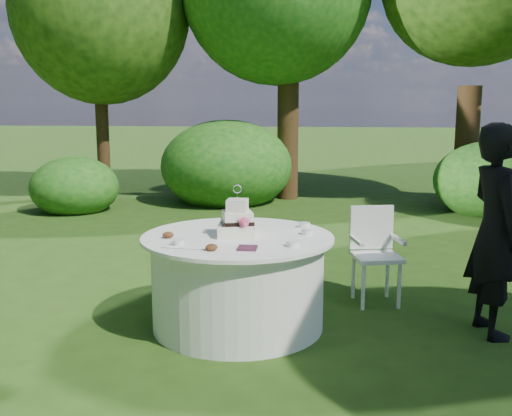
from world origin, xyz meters
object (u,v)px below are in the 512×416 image
at_px(napkins, 247,248).
at_px(chair, 374,247).
at_px(table, 238,281).
at_px(cake, 238,222).
at_px(guest, 495,231).

relative_size(napkins, chair, 0.16).
xyz_separation_m(table, chair, (1.17, 0.77, 0.13)).
bearing_deg(cake, chair, 33.86).
height_order(table, cake, cake).
bearing_deg(table, napkins, -73.21).
height_order(cake, chair, cake).
relative_size(guest, cake, 4.00).
bearing_deg(napkins, cake, 106.95).
bearing_deg(guest, cake, 81.83).
xyz_separation_m(napkins, chair, (1.04, 1.22, -0.26)).
relative_size(napkins, table, 0.09).
distance_m(table, chair, 1.41).
relative_size(napkins, cake, 0.33).
bearing_deg(chair, cake, -146.14).
height_order(napkins, chair, chair).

